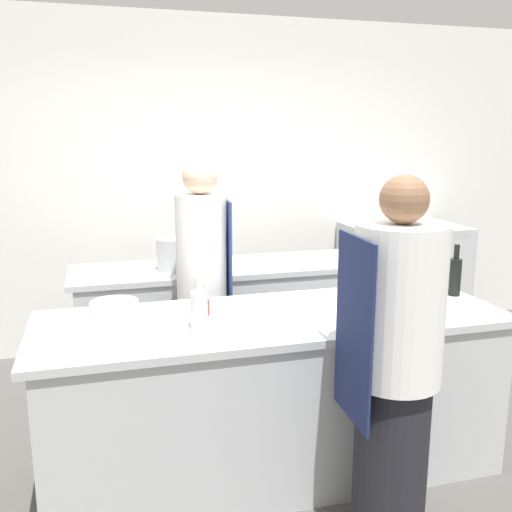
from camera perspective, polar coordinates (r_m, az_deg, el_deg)
The scene contains 16 objects.
ground_plane at distance 3.42m, azimuth 1.69°, elevation -20.27°, with size 16.00×16.00×0.00m, color #4C4947.
wall_back at distance 4.98m, azimuth -5.60°, elevation 7.10°, with size 8.00×0.06×2.80m.
prep_counter at distance 3.20m, azimuth 1.74°, elevation -13.52°, with size 2.49×0.85×0.89m.
pass_counter at distance 4.31m, azimuth -2.35°, elevation -6.63°, with size 2.32×0.66×0.89m.
oven_range at distance 5.34m, azimuth 14.36°, elevation -2.51°, with size 0.98×0.74×1.04m.
chef_at_prep_near at distance 2.62m, azimuth 13.66°, elevation -10.80°, with size 0.41×0.39×1.67m.
chef_at_stove at distance 3.70m, azimuth -5.33°, elevation -3.28°, with size 0.35×0.33×1.68m.
bottle_olive_oil at distance 2.84m, azimuth 10.85°, elevation -5.77°, with size 0.08×0.08×0.20m.
bottle_vinegar at distance 2.82m, azimuth -5.73°, elevation -5.24°, with size 0.09×0.09×0.26m.
bottle_wine at distance 3.15m, azimuth 14.51°, elevation -3.61°, with size 0.08×0.08×0.28m.
bottle_cooking_oil at distance 3.58m, azimuth 19.27°, elevation -1.83°, with size 0.07×0.07×0.31m.
bowl_mixing_large at distance 3.40m, azimuth 14.13°, elevation -3.60°, with size 0.17×0.17×0.08m.
bowl_prep_small at distance 3.14m, azimuth -13.98°, elevation -5.05°, with size 0.26×0.26×0.07m.
cup at distance 3.05m, azimuth -5.47°, elevation -5.11°, with size 0.09×0.09×0.08m.
cutting_board at distance 3.11m, azimuth 0.69°, elevation -5.42°, with size 0.44×0.18×0.01m.
stockpot at distance 4.05m, azimuth -8.03°, elevation 0.21°, with size 0.27×0.27×0.23m.
Camera 1 is at (-0.87, -2.75, 1.83)m, focal length 40.00 mm.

